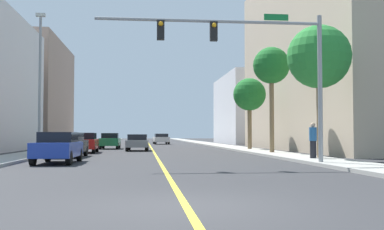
{
  "coord_description": "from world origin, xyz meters",
  "views": [
    {
      "loc": [
        -0.82,
        -8.86,
        1.38
      ],
      "look_at": [
        2.24,
        20.23,
        2.58
      ],
      "focal_mm": 43.49,
      "sensor_mm": 36.0,
      "label": 1
    }
  ],
  "objects_px": {
    "car_gray": "(138,142)",
    "pedestrian": "(313,140)",
    "traffic_signal_mast": "(254,52)",
    "car_black": "(67,144)",
    "car_green": "(110,141)",
    "car_blue": "(58,147)",
    "car_red": "(84,142)",
    "street_lamp": "(40,76)",
    "palm_far": "(249,95)",
    "car_silver": "(161,139)",
    "palm_near": "(319,58)",
    "palm_mid": "(271,67)"
  },
  "relations": [
    {
      "from": "car_gray",
      "to": "pedestrian",
      "type": "xyz_separation_m",
      "value": [
        9.09,
        -15.58,
        0.34
      ]
    },
    {
      "from": "traffic_signal_mast",
      "to": "car_black",
      "type": "distance_m",
      "value": 13.31
    },
    {
      "from": "car_gray",
      "to": "car_green",
      "type": "bearing_deg",
      "value": 118.69
    },
    {
      "from": "car_green",
      "to": "pedestrian",
      "type": "bearing_deg",
      "value": -59.92
    },
    {
      "from": "car_blue",
      "to": "car_red",
      "type": "distance_m",
      "value": 12.38
    },
    {
      "from": "traffic_signal_mast",
      "to": "street_lamp",
      "type": "distance_m",
      "value": 14.38
    },
    {
      "from": "car_green",
      "to": "pedestrian",
      "type": "distance_m",
      "value": 23.73
    },
    {
      "from": "palm_far",
      "to": "car_silver",
      "type": "relative_size",
      "value": 1.33
    },
    {
      "from": "car_green",
      "to": "car_black",
      "type": "height_order",
      "value": "same"
    },
    {
      "from": "palm_far",
      "to": "car_blue",
      "type": "bearing_deg",
      "value": -129.37
    },
    {
      "from": "car_red",
      "to": "car_blue",
      "type": "bearing_deg",
      "value": 89.76
    },
    {
      "from": "traffic_signal_mast",
      "to": "pedestrian",
      "type": "distance_m",
      "value": 6.28
    },
    {
      "from": "car_black",
      "to": "car_red",
      "type": "bearing_deg",
      "value": -90.08
    },
    {
      "from": "car_blue",
      "to": "pedestrian",
      "type": "xyz_separation_m",
      "value": [
        12.62,
        0.51,
        0.3
      ]
    },
    {
      "from": "palm_near",
      "to": "car_silver",
      "type": "bearing_deg",
      "value": 99.57
    },
    {
      "from": "car_blue",
      "to": "traffic_signal_mast",
      "type": "bearing_deg",
      "value": 164.57
    },
    {
      "from": "street_lamp",
      "to": "palm_mid",
      "type": "height_order",
      "value": "street_lamp"
    },
    {
      "from": "palm_near",
      "to": "car_red",
      "type": "bearing_deg",
      "value": 139.52
    },
    {
      "from": "car_gray",
      "to": "car_green",
      "type": "relative_size",
      "value": 1.04
    },
    {
      "from": "traffic_signal_mast",
      "to": "car_gray",
      "type": "relative_size",
      "value": 2.47
    },
    {
      "from": "palm_mid",
      "to": "car_silver",
      "type": "xyz_separation_m",
      "value": [
        -6.24,
        32.43,
        -5.2
      ]
    },
    {
      "from": "car_black",
      "to": "pedestrian",
      "type": "height_order",
      "value": "pedestrian"
    },
    {
      "from": "pedestrian",
      "to": "car_green",
      "type": "bearing_deg",
      "value": 167.91
    },
    {
      "from": "street_lamp",
      "to": "palm_far",
      "type": "relative_size",
      "value": 1.46
    },
    {
      "from": "street_lamp",
      "to": "car_blue",
      "type": "distance_m",
      "value": 8.09
    },
    {
      "from": "pedestrian",
      "to": "palm_mid",
      "type": "bearing_deg",
      "value": 138.11
    },
    {
      "from": "street_lamp",
      "to": "car_silver",
      "type": "distance_m",
      "value": 35.48
    },
    {
      "from": "car_green",
      "to": "pedestrian",
      "type": "relative_size",
      "value": 2.15
    },
    {
      "from": "palm_near",
      "to": "car_black",
      "type": "bearing_deg",
      "value": 159.76
    },
    {
      "from": "pedestrian",
      "to": "car_blue",
      "type": "bearing_deg",
      "value": -129.24
    },
    {
      "from": "car_green",
      "to": "palm_near",
      "type": "bearing_deg",
      "value": -58.37
    },
    {
      "from": "traffic_signal_mast",
      "to": "palm_near",
      "type": "bearing_deg",
      "value": 38.74
    },
    {
      "from": "street_lamp",
      "to": "car_gray",
      "type": "height_order",
      "value": "street_lamp"
    },
    {
      "from": "palm_far",
      "to": "car_green",
      "type": "bearing_deg",
      "value": 155.15
    },
    {
      "from": "traffic_signal_mast",
      "to": "car_green",
      "type": "relative_size",
      "value": 2.57
    },
    {
      "from": "palm_mid",
      "to": "car_silver",
      "type": "relative_size",
      "value": 1.6
    },
    {
      "from": "car_blue",
      "to": "pedestrian",
      "type": "distance_m",
      "value": 12.63
    },
    {
      "from": "street_lamp",
      "to": "car_gray",
      "type": "xyz_separation_m",
      "value": [
        5.82,
        9.52,
        -4.18
      ]
    },
    {
      "from": "traffic_signal_mast",
      "to": "palm_near",
      "type": "xyz_separation_m",
      "value": [
        4.34,
        3.48,
        0.41
      ]
    },
    {
      "from": "palm_near",
      "to": "car_red",
      "type": "height_order",
      "value": "palm_near"
    },
    {
      "from": "car_black",
      "to": "car_green",
      "type": "bearing_deg",
      "value": -93.75
    },
    {
      "from": "car_silver",
      "to": "car_blue",
      "type": "bearing_deg",
      "value": -101.7
    },
    {
      "from": "street_lamp",
      "to": "car_green",
      "type": "height_order",
      "value": "street_lamp"
    },
    {
      "from": "palm_near",
      "to": "car_silver",
      "type": "height_order",
      "value": "palm_near"
    },
    {
      "from": "car_gray",
      "to": "car_blue",
      "type": "xyz_separation_m",
      "value": [
        -3.53,
        -16.09,
        0.04
      ]
    },
    {
      "from": "street_lamp",
      "to": "car_red",
      "type": "bearing_deg",
      "value": 71.23
    },
    {
      "from": "palm_near",
      "to": "palm_mid",
      "type": "distance_m",
      "value": 7.42
    },
    {
      "from": "car_silver",
      "to": "car_red",
      "type": "distance_m",
      "value": 29.12
    },
    {
      "from": "car_silver",
      "to": "car_blue",
      "type": "height_order",
      "value": "car_blue"
    },
    {
      "from": "palm_far",
      "to": "car_silver",
      "type": "distance_m",
      "value": 26.15
    }
  ]
}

